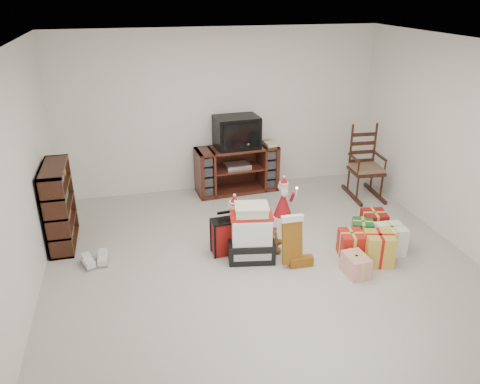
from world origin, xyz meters
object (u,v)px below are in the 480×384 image
object	(u,v)px
tv_stand	(237,169)
red_suitcase	(227,236)
bookshelf	(59,207)
gift_cluster	(368,243)
rocking_chair	(364,171)
sneaker_pair	(96,261)
gift_pile	(251,236)
teddy_bear	(271,241)
mrs_claus_figurine	(235,224)
santa_figurine	(283,202)
crt_television	(237,132)

from	to	relation	value
tv_stand	red_suitcase	size ratio (longest dim) A/B	2.45
bookshelf	gift_cluster	xyz separation A→B (m)	(3.66, -1.17, -0.36)
rocking_chair	sneaker_pair	world-z (taller)	rocking_chair
bookshelf	red_suitcase	world-z (taller)	bookshelf
gift_pile	teddy_bear	xyz separation A→B (m)	(0.28, 0.11, -0.16)
bookshelf	mrs_claus_figurine	xyz separation A→B (m)	(2.13, -0.47, -0.26)
gift_pile	red_suitcase	size ratio (longest dim) A/B	1.29
red_suitcase	santa_figurine	world-z (taller)	santa_figurine
tv_stand	crt_television	xyz separation A→B (m)	(0.00, 0.01, 0.61)
mrs_claus_figurine	crt_television	world-z (taller)	crt_television
mrs_claus_figurine	sneaker_pair	size ratio (longest dim) A/B	1.92
gift_pile	gift_cluster	bearing A→B (deg)	0.30
tv_stand	bookshelf	xyz separation A→B (m)	(-2.54, -1.10, 0.14)
tv_stand	bookshelf	bearing A→B (deg)	-160.94
mrs_claus_figurine	gift_cluster	distance (m)	1.68
teddy_bear	bookshelf	bearing A→B (deg)	161.87
gift_pile	mrs_claus_figurine	size ratio (longest dim) A/B	1.07
mrs_claus_figurine	crt_television	distance (m)	1.79
red_suitcase	teddy_bear	size ratio (longest dim) A/B	1.68
rocking_chair	mrs_claus_figurine	xyz separation A→B (m)	(-2.29, -0.95, -0.15)
red_suitcase	mrs_claus_figurine	xyz separation A→B (m)	(0.16, 0.27, 0.02)
sneaker_pair	crt_television	world-z (taller)	crt_television
santa_figurine	mrs_claus_figurine	bearing A→B (deg)	-149.64
tv_stand	santa_figurine	xyz separation A→B (m)	(0.41, -1.09, -0.13)
santa_figurine	mrs_claus_figurine	distance (m)	0.94
tv_stand	teddy_bear	size ratio (longest dim) A/B	4.13
bookshelf	sneaker_pair	xyz separation A→B (m)	(0.40, -0.63, -0.46)
teddy_bear	mrs_claus_figurine	distance (m)	0.53
mrs_claus_figurine	teddy_bear	bearing A→B (deg)	-42.91
mrs_claus_figurine	santa_figurine	bearing A→B (deg)	30.36
santa_figurine	sneaker_pair	world-z (taller)	santa_figurine
tv_stand	mrs_claus_figurine	world-z (taller)	tv_stand
red_suitcase	gift_cluster	size ratio (longest dim) A/B	0.45
mrs_claus_figurine	gift_cluster	xyz separation A→B (m)	(1.52, -0.70, -0.10)
bookshelf	sneaker_pair	distance (m)	0.88
teddy_bear	sneaker_pair	size ratio (longest dim) A/B	0.95
tv_stand	red_suitcase	distance (m)	1.93
bookshelf	santa_figurine	distance (m)	2.96
tv_stand	sneaker_pair	bearing A→B (deg)	-145.38
tv_stand	teddy_bear	xyz separation A→B (m)	(-0.03, -1.92, -0.23)
santa_figurine	mrs_claus_figurine	size ratio (longest dim) A/B	0.97
red_suitcase	gift_pile	bearing A→B (deg)	-39.88
tv_stand	red_suitcase	xyz separation A→B (m)	(-0.57, -1.84, -0.14)
tv_stand	gift_cluster	size ratio (longest dim) A/B	1.11
red_suitcase	teddy_bear	world-z (taller)	red_suitcase
bookshelf	santa_figurine	size ratio (longest dim) A/B	1.67
bookshelf	mrs_claus_figurine	bearing A→B (deg)	-12.47
teddy_bear	crt_television	xyz separation A→B (m)	(0.03, 1.93, 0.84)
teddy_bear	crt_television	distance (m)	2.11
sneaker_pair	gift_cluster	size ratio (longest dim) A/B	0.28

